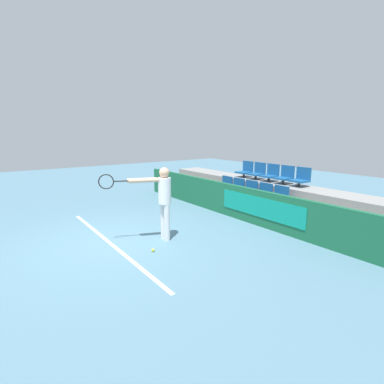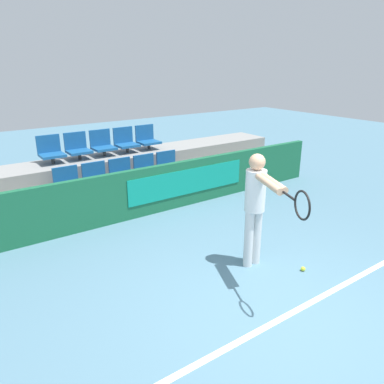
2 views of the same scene
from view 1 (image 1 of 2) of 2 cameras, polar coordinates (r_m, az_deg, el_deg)
ground_plane at (r=6.95m, az=-14.79°, el=-9.30°), size 30.00×30.00×0.00m
court_baseline at (r=6.93m, az=-15.32°, el=-9.37°), size 5.22×0.08×0.01m
barrier_wall at (r=8.64m, az=7.76°, el=-1.67°), size 9.07×0.14×0.93m
bleacher_tier_front at (r=9.10m, az=10.15°, el=-2.70°), size 8.67×0.94×0.44m
bleacher_tier_middle at (r=9.73m, az=14.07°, el=-0.61°), size 8.67×0.94×0.88m
stadium_chair_0 at (r=9.85m, az=6.21°, el=1.22°), size 0.46×0.43×0.54m
stadium_chair_1 at (r=9.46m, az=8.40°, el=0.74°), size 0.46×0.43×0.54m
stadium_chair_2 at (r=9.08m, az=10.78°, el=0.21°), size 0.46×0.43×0.54m
stadium_chair_3 at (r=8.73m, az=13.36°, el=-0.36°), size 0.46×0.43×0.54m
stadium_chair_4 at (r=8.39m, az=16.15°, el=-0.98°), size 0.46×0.43×0.54m
stadium_chair_5 at (r=10.43m, az=10.13°, el=4.12°), size 0.46×0.43×0.54m
stadium_chair_6 at (r=10.06m, az=12.35°, el=3.77°), size 0.46×0.43×0.54m
stadium_chair_7 at (r=9.71m, az=14.73°, el=3.38°), size 0.46×0.43×0.54m
stadium_chair_8 at (r=9.38m, az=17.28°, el=2.96°), size 0.46×0.43×0.54m
stadium_chair_9 at (r=9.06m, az=20.01°, el=2.51°), size 0.46×0.43×0.54m
tennis_player at (r=6.64m, az=-5.92°, el=-0.85°), size 0.67×1.44×1.65m
tennis_ball at (r=6.29m, az=-7.44°, el=-10.93°), size 0.07×0.07×0.07m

